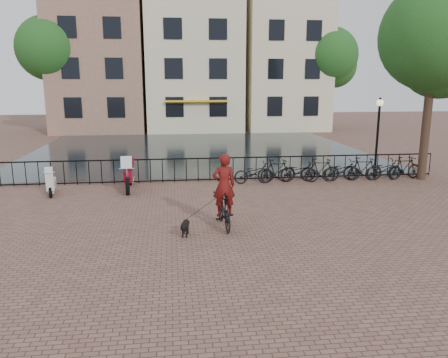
{
  "coord_description": "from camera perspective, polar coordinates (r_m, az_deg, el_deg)",
  "views": [
    {
      "loc": [
        -1.6,
        -10.14,
        4.14
      ],
      "look_at": [
        0.0,
        3.0,
        1.2
      ],
      "focal_mm": 35.0,
      "sensor_mm": 36.0,
      "label": 1
    }
  ],
  "objects": [
    {
      "name": "canal_house_right",
      "position": [
        41.47,
        7.46,
        15.89
      ],
      "size": [
        7.0,
        9.0,
        13.3
      ],
      "color": "beige",
      "rests_on": "ground"
    },
    {
      "name": "lamp_post",
      "position": [
        19.88,
        19.5,
        6.73
      ],
      "size": [
        0.3,
        0.3,
        3.45
      ],
      "color": "black",
      "rests_on": "ground"
    },
    {
      "name": "tree_near_right",
      "position": [
        20.6,
        25.85,
        16.44
      ],
      "size": [
        4.48,
        4.48,
        8.24
      ],
      "color": "black",
      "rests_on": "ground"
    },
    {
      "name": "canal_house_left",
      "position": [
        40.64,
        -15.84,
        15.26
      ],
      "size": [
        7.5,
        9.0,
        12.8
      ],
      "color": "#885C4F",
      "rests_on": "ground"
    },
    {
      "name": "parked_bike_2",
      "position": [
        18.69,
        9.68,
        0.96
      ],
      "size": [
        1.79,
        0.85,
        0.9
      ],
      "primitive_type": "imported",
      "rotation": [
        0.0,
        0.0,
        1.42
      ],
      "color": "black",
      "rests_on": "ground"
    },
    {
      "name": "ground",
      "position": [
        11.07,
        1.9,
        -9.45
      ],
      "size": [
        100.0,
        100.0,
        0.0
      ],
      "primitive_type": "plane",
      "color": "brown",
      "rests_on": "ground"
    },
    {
      "name": "canal_water",
      "position": [
        27.8,
        -3.57,
        3.93
      ],
      "size": [
        20.0,
        20.0,
        0.0
      ],
      "primitive_type": "plane",
      "color": "black",
      "rests_on": "ground"
    },
    {
      "name": "parked_bike_4",
      "position": [
        19.32,
        15.09,
        1.08
      ],
      "size": [
        1.75,
        0.7,
        0.9
      ],
      "primitive_type": "imported",
      "rotation": [
        0.0,
        0.0,
        1.63
      ],
      "color": "black",
      "rests_on": "ground"
    },
    {
      "name": "parked_bike_1",
      "position": [
        18.44,
        6.85,
        1.04
      ],
      "size": [
        1.71,
        0.65,
        1.0
      ],
      "primitive_type": "imported",
      "rotation": [
        0.0,
        0.0,
        1.68
      ],
      "color": "black",
      "rests_on": "ground"
    },
    {
      "name": "parked_bike_0",
      "position": [
        18.25,
        3.95,
        0.83
      ],
      "size": [
        1.77,
        0.78,
        0.9
      ],
      "primitive_type": "imported",
      "rotation": [
        0.0,
        0.0,
        1.68
      ],
      "color": "black",
      "rests_on": "ground"
    },
    {
      "name": "dog",
      "position": [
        12.1,
        -5.08,
        -6.33
      ],
      "size": [
        0.34,
        0.74,
        0.48
      ],
      "rotation": [
        0.0,
        0.0,
        -0.15
      ],
      "color": "black",
      "rests_on": "ground"
    },
    {
      "name": "tree_far_left",
      "position": [
        38.4,
        -21.92,
        15.52
      ],
      "size": [
        5.04,
        5.04,
        9.27
      ],
      "color": "black",
      "rests_on": "ground"
    },
    {
      "name": "parked_bike_3",
      "position": [
        18.97,
        12.44,
        1.16
      ],
      "size": [
        1.7,
        0.6,
        1.0
      ],
      "primitive_type": "imported",
      "rotation": [
        0.0,
        0.0,
        1.49
      ],
      "color": "black",
      "rests_on": "ground"
    },
    {
      "name": "parked_bike_6",
      "position": [
        20.1,
        20.12,
        1.18
      ],
      "size": [
        1.76,
        0.73,
        0.9
      ],
      "primitive_type": "imported",
      "rotation": [
        0.0,
        0.0,
        1.65
      ],
      "color": "black",
      "rests_on": "ground"
    },
    {
      "name": "cyclist",
      "position": [
        12.54,
        -0.02,
        -2.16
      ],
      "size": [
        0.83,
        1.89,
        2.53
      ],
      "rotation": [
        0.0,
        0.0,
        3.21
      ],
      "color": "black",
      "rests_on": "ground"
    },
    {
      "name": "canal_house_mid",
      "position": [
        40.23,
        -4.07,
        15.0
      ],
      "size": [
        8.0,
        9.5,
        11.8
      ],
      "color": "beige",
      "rests_on": "ground"
    },
    {
      "name": "railing",
      "position": [
        18.57,
        -1.86,
        1.23
      ],
      "size": [
        20.0,
        0.05,
        1.02
      ],
      "color": "black",
      "rests_on": "ground"
    },
    {
      "name": "parked_bike_7",
      "position": [
        20.54,
        22.5,
        1.35
      ],
      "size": [
        1.72,
        0.73,
        1.0
      ],
      "primitive_type": "imported",
      "rotation": [
        0.0,
        0.0,
        1.73
      ],
      "color": "black",
      "rests_on": "ground"
    },
    {
      "name": "tree_far_right",
      "position": [
        39.61,
        13.65,
        15.38
      ],
      "size": [
        4.76,
        4.76,
        8.76
      ],
      "color": "black",
      "rests_on": "ground"
    },
    {
      "name": "scooter",
      "position": [
        17.59,
        -21.65,
        -0.01
      ],
      "size": [
        0.56,
        1.32,
        1.19
      ],
      "rotation": [
        0.0,
        0.0,
        0.16
      ],
      "color": "silver",
      "rests_on": "ground"
    },
    {
      "name": "motorcycle",
      "position": [
        17.44,
        -12.38,
        1.05
      ],
      "size": [
        0.58,
        2.14,
        1.52
      ],
      "rotation": [
        0.0,
        0.0,
        0.03
      ],
      "color": "maroon",
      "rests_on": "ground"
    },
    {
      "name": "parked_bike_5",
      "position": [
        19.68,
        17.67,
        1.27
      ],
      "size": [
        1.7,
        0.64,
        1.0
      ],
      "primitive_type": "imported",
      "rotation": [
        0.0,
        0.0,
        1.47
      ],
      "color": "black",
      "rests_on": "ground"
    }
  ]
}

